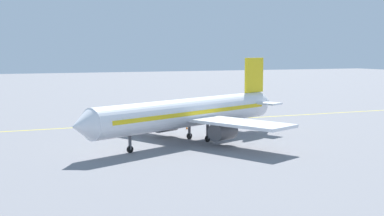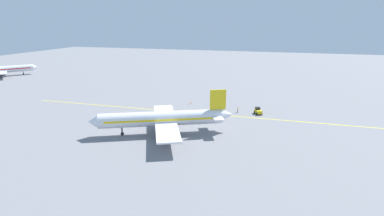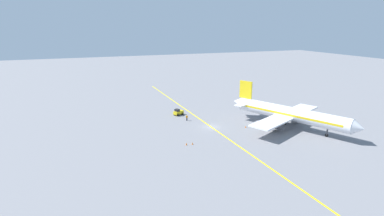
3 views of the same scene
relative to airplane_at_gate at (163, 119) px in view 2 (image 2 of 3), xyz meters
The scene contains 9 objects.
ground_plane 20.38m from the airplane_at_gate, 21.40° to the right, with size 400.00×400.00×0.00m, color slate.
apron_yellow_centreline 20.37m from the airplane_at_gate, 21.40° to the right, with size 0.40×120.00×0.01m, color yellow.
airplane_at_gate is the anchor object (origin of this frame).
airplane_distant_taxiing 119.57m from the airplane_at_gate, 64.48° to the left, with size 25.90×23.23×9.54m.
baggage_tug_white 31.46m from the airplane_at_gate, 42.20° to the right, with size 3.35×2.75×2.11m.
ground_crew_worker 27.36m from the airplane_at_gate, 33.46° to the right, with size 0.58×0.26×1.68m.
traffic_cone_near_nose 29.29m from the airplane_at_gate, ahead, with size 0.32×0.32×0.55m, color orange.
traffic_cone_mid_apron 27.94m from the airplane_at_gate, ahead, with size 0.32×0.32×0.55m, color orange.
traffic_cone_by_wingtip 11.62m from the airplane_at_gate, 19.63° to the right, with size 0.32×0.32×0.55m, color orange.
Camera 2 is at (-83.16, -19.39, 26.60)m, focal length 28.00 mm.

